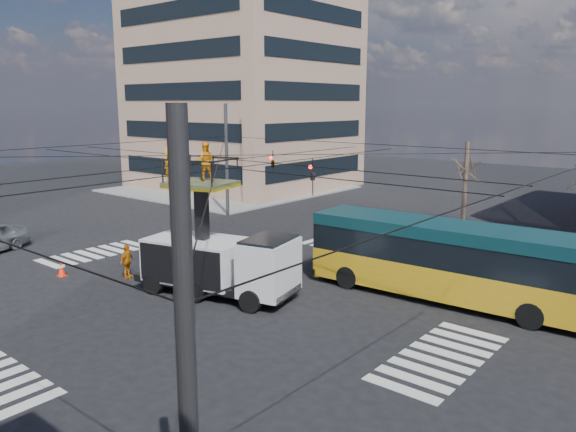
# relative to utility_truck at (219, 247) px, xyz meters

# --- Properties ---
(ground) EXTENTS (120.00, 120.00, 0.00)m
(ground) POSITION_rel_utility_truck_xyz_m (-0.15, 0.36, -2.10)
(ground) COLOR black
(ground) RESTS_ON ground
(sidewalk_nw) EXTENTS (18.00, 18.00, 0.12)m
(sidewalk_nw) POSITION_rel_utility_truck_xyz_m (-21.15, 21.36, -2.04)
(sidewalk_nw) COLOR slate
(sidewalk_nw) RESTS_ON ground
(crosswalks) EXTENTS (22.40, 22.40, 0.02)m
(crosswalks) POSITION_rel_utility_truck_xyz_m (-0.15, 0.36, -2.09)
(crosswalks) COLOR silver
(crosswalks) RESTS_ON ground
(building_tower) EXTENTS (18.06, 16.06, 30.00)m
(building_tower) POSITION_rel_utility_truck_xyz_m (-22.13, 24.33, 12.90)
(building_tower) COLOR #94725E
(building_tower) RESTS_ON ground
(overhead_network) EXTENTS (24.24, 24.24, 8.00)m
(overhead_network) POSITION_rel_utility_truck_xyz_m (-0.22, 0.76, 2.19)
(overhead_network) COLOR #2D2D30
(overhead_network) RESTS_ON ground
(tree_a) EXTENTS (2.00, 2.00, 6.00)m
(tree_a) POSITION_rel_utility_truck_xyz_m (4.85, 13.86, 2.52)
(tree_a) COLOR #382B21
(tree_a) RESTS_ON ground
(utility_truck) EXTENTS (7.34, 3.90, 6.61)m
(utility_truck) POSITION_rel_utility_truck_xyz_m (0.00, 0.00, 0.00)
(utility_truck) COLOR black
(utility_truck) RESTS_ON ground
(city_bus) EXTENTS (11.89, 3.20, 3.20)m
(city_bus) POSITION_rel_utility_truck_xyz_m (7.70, 5.60, -0.38)
(city_bus) COLOR gold
(city_bus) RESTS_ON ground
(traffic_cone) EXTENTS (0.36, 0.36, 0.75)m
(traffic_cone) POSITION_rel_utility_truck_xyz_m (-7.68, -2.91, -1.73)
(traffic_cone) COLOR #FF250A
(traffic_cone) RESTS_ON ground
(worker_ground) EXTENTS (0.69, 1.01, 1.60)m
(worker_ground) POSITION_rel_utility_truck_xyz_m (-5.03, -1.10, -1.30)
(worker_ground) COLOR orange
(worker_ground) RESTS_ON ground
(flagger) EXTENTS (0.84, 1.27, 1.82)m
(flagger) POSITION_rel_utility_truck_xyz_m (2.63, 0.81, -1.19)
(flagger) COLOR #E5450E
(flagger) RESTS_ON ground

